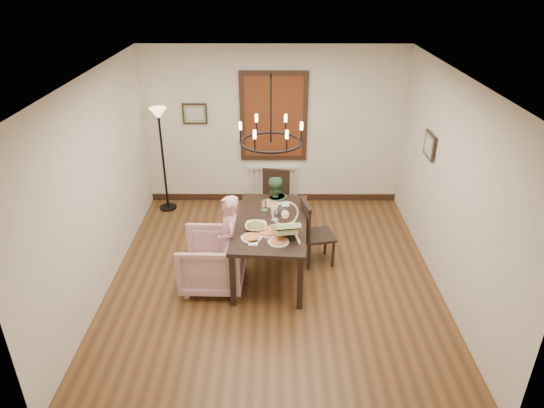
{
  "coord_description": "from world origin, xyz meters",
  "views": [
    {
      "loc": [
        0.0,
        -5.61,
        3.99
      ],
      "look_at": [
        -0.02,
        0.23,
        1.05
      ],
      "focal_mm": 32.0,
      "sensor_mm": 36.0,
      "label": 1
    }
  ],
  "objects_px": {
    "dining_table": "(271,227)",
    "chair_far": "(274,203)",
    "floor_lamp": "(163,162)",
    "elderly_woman": "(230,248)",
    "armchair": "(212,261)",
    "seated_man": "(273,218)",
    "baby_bouncer": "(285,225)",
    "chair_right": "(318,232)",
    "drinking_glass": "(283,214)"
  },
  "relations": [
    {
      "from": "elderly_woman",
      "to": "floor_lamp",
      "type": "xyz_separation_m",
      "value": [
        -1.31,
        2.22,
        0.36
      ]
    },
    {
      "from": "dining_table",
      "to": "baby_bouncer",
      "type": "relative_size",
      "value": 3.57
    },
    {
      "from": "dining_table",
      "to": "chair_far",
      "type": "bearing_deg",
      "value": 92.2
    },
    {
      "from": "dining_table",
      "to": "drinking_glass",
      "type": "bearing_deg",
      "value": 32.26
    },
    {
      "from": "chair_far",
      "to": "chair_right",
      "type": "xyz_separation_m",
      "value": [
        0.64,
        -0.93,
        -0.01
      ]
    },
    {
      "from": "armchair",
      "to": "drinking_glass",
      "type": "height_order",
      "value": "drinking_glass"
    },
    {
      "from": "elderly_woman",
      "to": "drinking_glass",
      "type": "relative_size",
      "value": 7.68
    },
    {
      "from": "chair_far",
      "to": "seated_man",
      "type": "distance_m",
      "value": 0.46
    },
    {
      "from": "armchair",
      "to": "elderly_woman",
      "type": "bearing_deg",
      "value": 109.01
    },
    {
      "from": "armchair",
      "to": "baby_bouncer",
      "type": "distance_m",
      "value": 1.15
    },
    {
      "from": "dining_table",
      "to": "elderly_woman",
      "type": "distance_m",
      "value": 0.64
    },
    {
      "from": "chair_right",
      "to": "floor_lamp",
      "type": "bearing_deg",
      "value": 44.02
    },
    {
      "from": "elderly_woman",
      "to": "drinking_glass",
      "type": "bearing_deg",
      "value": 102.53
    },
    {
      "from": "baby_bouncer",
      "to": "dining_table",
      "type": "bearing_deg",
      "value": 105.06
    },
    {
      "from": "chair_far",
      "to": "elderly_woman",
      "type": "relative_size",
      "value": 0.94
    },
    {
      "from": "chair_far",
      "to": "floor_lamp",
      "type": "distance_m",
      "value": 2.1
    },
    {
      "from": "chair_far",
      "to": "chair_right",
      "type": "height_order",
      "value": "chair_far"
    },
    {
      "from": "seated_man",
      "to": "drinking_glass",
      "type": "height_order",
      "value": "seated_man"
    },
    {
      "from": "armchair",
      "to": "elderly_woman",
      "type": "relative_size",
      "value": 0.78
    },
    {
      "from": "chair_far",
      "to": "floor_lamp",
      "type": "height_order",
      "value": "floor_lamp"
    },
    {
      "from": "dining_table",
      "to": "armchair",
      "type": "relative_size",
      "value": 2.12
    },
    {
      "from": "baby_bouncer",
      "to": "floor_lamp",
      "type": "xyz_separation_m",
      "value": [
        -2.05,
        2.35,
        -0.07
      ]
    },
    {
      "from": "chair_far",
      "to": "armchair",
      "type": "relative_size",
      "value": 1.2
    },
    {
      "from": "chair_right",
      "to": "elderly_woman",
      "type": "bearing_deg",
      "value": 100.25
    },
    {
      "from": "elderly_woman",
      "to": "baby_bouncer",
      "type": "xyz_separation_m",
      "value": [
        0.74,
        -0.13,
        0.43
      ]
    },
    {
      "from": "dining_table",
      "to": "armchair",
      "type": "bearing_deg",
      "value": -153.51
    },
    {
      "from": "dining_table",
      "to": "drinking_glass",
      "type": "xyz_separation_m",
      "value": [
        0.17,
        0.09,
        0.16
      ]
    },
    {
      "from": "drinking_glass",
      "to": "elderly_woman",
      "type": "bearing_deg",
      "value": -154.59
    },
    {
      "from": "dining_table",
      "to": "armchair",
      "type": "height_order",
      "value": "dining_table"
    },
    {
      "from": "drinking_glass",
      "to": "chair_right",
      "type": "bearing_deg",
      "value": 17.52
    },
    {
      "from": "floor_lamp",
      "to": "dining_table",
      "type": "bearing_deg",
      "value": -46.5
    },
    {
      "from": "chair_far",
      "to": "armchair",
      "type": "bearing_deg",
      "value": -107.94
    },
    {
      "from": "dining_table",
      "to": "seated_man",
      "type": "distance_m",
      "value": 0.76
    },
    {
      "from": "chair_far",
      "to": "baby_bouncer",
      "type": "height_order",
      "value": "baby_bouncer"
    },
    {
      "from": "dining_table",
      "to": "armchair",
      "type": "distance_m",
      "value": 0.93
    },
    {
      "from": "chair_far",
      "to": "armchair",
      "type": "xyz_separation_m",
      "value": [
        -0.83,
        -1.51,
        -0.12
      ]
    },
    {
      "from": "seated_man",
      "to": "drinking_glass",
      "type": "distance_m",
      "value": 0.76
    },
    {
      "from": "baby_bouncer",
      "to": "chair_far",
      "type": "bearing_deg",
      "value": 84.73
    },
    {
      "from": "chair_right",
      "to": "elderly_woman",
      "type": "relative_size",
      "value": 0.93
    },
    {
      "from": "chair_right",
      "to": "armchair",
      "type": "bearing_deg",
      "value": 99.48
    },
    {
      "from": "armchair",
      "to": "seated_man",
      "type": "height_order",
      "value": "seated_man"
    },
    {
      "from": "dining_table",
      "to": "floor_lamp",
      "type": "bearing_deg",
      "value": 137.53
    },
    {
      "from": "chair_right",
      "to": "armchair",
      "type": "height_order",
      "value": "chair_right"
    },
    {
      "from": "floor_lamp",
      "to": "armchair",
      "type": "bearing_deg",
      "value": -65.01
    },
    {
      "from": "armchair",
      "to": "seated_man",
      "type": "bearing_deg",
      "value": 143.33
    },
    {
      "from": "chair_right",
      "to": "seated_man",
      "type": "bearing_deg",
      "value": 41.89
    },
    {
      "from": "chair_far",
      "to": "baby_bouncer",
      "type": "relative_size",
      "value": 2.03
    },
    {
      "from": "chair_far",
      "to": "elderly_woman",
      "type": "xyz_separation_m",
      "value": [
        -0.59,
        -1.43,
        0.03
      ]
    },
    {
      "from": "chair_right",
      "to": "baby_bouncer",
      "type": "distance_m",
      "value": 0.93
    },
    {
      "from": "armchair",
      "to": "dining_table",
      "type": "bearing_deg",
      "value": 114.05
    }
  ]
}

